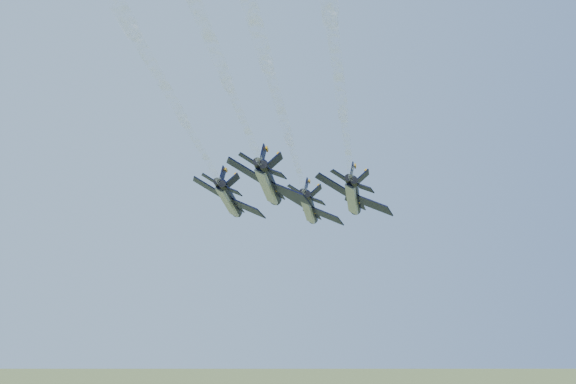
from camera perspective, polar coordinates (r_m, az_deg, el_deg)
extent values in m
cylinder|color=black|center=(126.85, 1.55, -1.11)|extent=(7.05, 12.28, 2.19)
cone|color=black|center=(134.18, 2.02, -1.46)|extent=(2.99, 3.12, 2.19)
ellipsoid|color=black|center=(130.00, 1.88, -1.07)|extent=(2.00, 2.54, 1.13)
cube|color=gray|center=(126.84, 1.41, -1.35)|extent=(5.83, 10.80, 1.08)
cube|color=black|center=(126.74, 0.25, -0.40)|extent=(5.05, 3.48, 2.93)
cube|color=#FCA90D|center=(128.30, 0.39, -0.45)|extent=(4.66, 0.80, 2.88)
cube|color=black|center=(125.56, 2.72, -1.82)|extent=(5.56, 5.42, 2.93)
cube|color=#FCA90D|center=(127.14, 2.84, -1.86)|extent=(3.68, 3.35, 2.88)
cube|color=black|center=(121.41, 0.34, -0.34)|extent=(2.21, 1.57, 1.36)
cube|color=black|center=(120.65, 1.93, -1.25)|extent=(2.59, 2.60, 1.36)
cube|color=black|center=(121.85, 1.18, -0.11)|extent=(1.46, 2.17, 2.42)
cube|color=black|center=(121.54, 1.82, -0.48)|extent=(2.61, 2.67, 1.72)
cylinder|color=black|center=(120.45, 0.89, -0.70)|extent=(1.75, 1.60, 1.42)
cylinder|color=black|center=(120.28, 1.24, -0.89)|extent=(1.75, 1.60, 1.42)
cylinder|color=black|center=(116.23, -4.18, -0.49)|extent=(7.05, 12.28, 2.19)
cone|color=black|center=(123.41, -3.33, -0.91)|extent=(2.99, 3.12, 2.19)
ellipsoid|color=black|center=(119.29, -3.68, -0.47)|extent=(2.00, 2.54, 1.13)
cube|color=gray|center=(116.24, -4.33, -0.75)|extent=(5.83, 10.80, 1.08)
cube|color=black|center=(116.42, -5.60, 0.28)|extent=(5.05, 3.48, 2.93)
cube|color=#FCA90D|center=(117.95, -5.37, 0.22)|extent=(4.66, 0.80, 2.88)
cube|color=black|center=(114.67, -2.98, -1.27)|extent=(5.56, 5.42, 2.93)
cube|color=#FCA90D|center=(116.22, -2.78, -1.31)|extent=(3.68, 3.35, 2.88)
cube|color=black|center=(111.10, -5.78, 0.38)|extent=(2.21, 1.57, 1.36)
cube|color=black|center=(109.97, -4.09, -0.62)|extent=(2.59, 2.60, 1.36)
cube|color=black|center=(111.36, -4.85, 0.62)|extent=(1.46, 2.17, 2.42)
cube|color=black|center=(110.91, -4.17, 0.22)|extent=(2.61, 2.67, 1.72)
cylinder|color=black|center=(110.01, -5.23, -0.01)|extent=(1.75, 1.60, 1.42)
cylinder|color=black|center=(109.77, -4.87, -0.22)|extent=(1.75, 1.60, 1.42)
cylinder|color=black|center=(113.04, 4.70, -0.29)|extent=(7.05, 12.28, 2.19)
cone|color=black|center=(120.40, 5.04, -0.73)|extent=(2.99, 3.12, 2.19)
ellipsoid|color=black|center=(116.23, 4.98, -0.26)|extent=(2.00, 2.54, 1.13)
cube|color=gray|center=(113.00, 4.55, -0.55)|extent=(5.83, 10.80, 1.08)
cube|color=black|center=(112.80, 3.25, 0.51)|extent=(5.05, 3.48, 2.93)
cube|color=#FCA90D|center=(114.37, 3.37, 0.44)|extent=(4.66, 0.80, 2.88)
cube|color=black|center=(111.88, 6.05, -1.08)|extent=(5.56, 5.42, 2.93)
cube|color=#FCA90D|center=(113.46, 6.13, -1.13)|extent=(3.68, 3.35, 2.88)
cube|color=black|center=(107.49, 3.50, 0.62)|extent=(2.21, 1.57, 1.36)
cube|color=black|center=(106.89, 5.32, -0.40)|extent=(2.59, 2.60, 1.36)
cube|color=black|center=(108.04, 4.42, 0.87)|extent=(1.46, 2.17, 2.42)
cube|color=black|center=(107.80, 5.15, 0.46)|extent=(2.61, 2.67, 1.72)
cylinder|color=black|center=(106.58, 4.15, 0.23)|extent=(1.75, 1.60, 1.42)
cylinder|color=black|center=(106.45, 4.54, 0.00)|extent=(1.75, 1.60, 1.42)
cylinder|color=black|center=(100.31, -1.36, 0.62)|extent=(7.05, 12.28, 2.19)
cone|color=black|center=(107.55, -0.57, 0.06)|extent=(2.99, 3.12, 2.19)
ellipsoid|color=black|center=(103.42, -0.86, 0.62)|extent=(2.00, 2.54, 1.13)
cube|color=gray|center=(100.30, -1.53, 0.32)|extent=(5.83, 10.80, 1.08)
cube|color=black|center=(100.40, -3.00, 1.52)|extent=(5.05, 3.48, 2.93)
cube|color=#FCA90D|center=(101.94, -2.77, 1.42)|extent=(4.66, 0.80, 2.88)
cube|color=black|center=(98.85, 0.09, -0.26)|extent=(5.56, 5.42, 2.93)
cube|color=#FCA90D|center=(100.41, 0.27, -0.33)|extent=(3.68, 3.35, 2.88)
cube|color=black|center=(95.07, -3.06, 1.70)|extent=(2.21, 1.57, 1.36)
cube|color=black|center=(94.06, -1.06, 0.55)|extent=(2.59, 2.60, 1.36)
cube|color=black|center=(95.43, -1.99, 1.98)|extent=(1.46, 2.17, 2.42)
cube|color=black|center=(95.03, -1.18, 1.52)|extent=(2.61, 2.67, 1.72)
cylinder|color=black|center=(94.02, -2.40, 1.26)|extent=(1.75, 1.60, 1.42)
cylinder|color=black|center=(93.80, -1.96, 1.01)|extent=(1.75, 1.60, 1.42)
cylinder|color=white|center=(110.49, 0.27, -0.14)|extent=(9.53, 19.58, 1.16)
cylinder|color=white|center=(91.32, -1.83, 1.44)|extent=(9.93, 19.76, 1.60)
cylinder|color=white|center=(72.43, -5.04, 3.85)|extent=(10.40, 19.97, 2.11)
cylinder|color=white|center=(54.15, -10.51, 7.89)|extent=(10.94, 20.21, 2.70)
cylinder|color=white|center=(100.28, -6.52, 0.67)|extent=(9.53, 19.58, 1.16)
cylinder|color=white|center=(81.82, -10.45, 2.62)|extent=(9.93, 19.76, 1.60)
cylinder|color=white|center=(64.10, -16.63, 5.65)|extent=(10.40, 19.97, 2.11)
cylinder|color=white|center=(96.59, 3.78, 0.95)|extent=(9.53, 19.58, 1.16)
cylinder|color=white|center=(77.29, 2.17, 3.10)|extent=(9.93, 19.76, 1.60)
cylinder|color=white|center=(58.26, -0.51, 6.65)|extent=(10.40, 19.97, 2.11)
cylinder|color=white|center=(84.21, -3.60, 2.22)|extent=(9.53, 19.58, 1.16)
cylinder|color=white|center=(65.58, -7.67, 5.10)|extent=(9.93, 19.76, 1.60)
cylinder|color=white|center=(47.82, -14.96, 10.11)|extent=(10.40, 19.97, 2.11)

